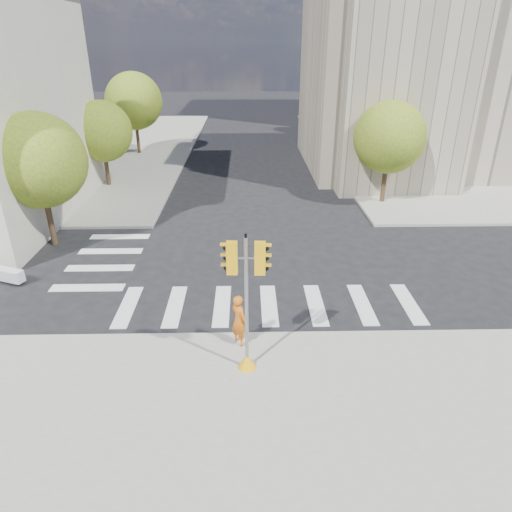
{
  "coord_description": "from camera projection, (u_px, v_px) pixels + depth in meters",
  "views": [
    {
      "loc": [
        -0.91,
        -17.0,
        9.18
      ],
      "look_at": [
        -0.6,
        -2.01,
        2.1
      ],
      "focal_mm": 32.0,
      "sensor_mm": 36.0,
      "label": 1
    }
  ],
  "objects": [
    {
      "name": "sidewalk_far_left",
      "position": [
        42.0,
        149.0,
        42.4
      ],
      "size": [
        28.0,
        40.0,
        0.15
      ],
      "primitive_type": "cube",
      "color": "gray",
      "rests_on": "ground"
    },
    {
      "name": "tree_lw_far",
      "position": [
        134.0,
        101.0,
        38.87
      ],
      "size": [
        4.8,
        4.8,
        6.95
      ],
      "color": "#382616",
      "rests_on": "ground"
    },
    {
      "name": "traffic_signal",
      "position": [
        247.0,
        316.0,
        13.14
      ],
      "size": [
        1.07,
        0.56,
        4.41
      ],
      "rotation": [
        0.0,
        0.0,
        -0.05
      ],
      "color": "#E8A50C",
      "rests_on": "sidewalk_near"
    },
    {
      "name": "civic_building",
      "position": [
        468.0,
        70.0,
        33.78
      ],
      "size": [
        26.0,
        16.0,
        19.39
      ],
      "color": "#A29680",
      "rests_on": "ground"
    },
    {
      "name": "photographer",
      "position": [
        239.0,
        320.0,
        14.68
      ],
      "size": [
        0.75,
        0.78,
        1.79
      ],
      "primitive_type": "imported",
      "rotation": [
        0.0,
        0.0,
        2.28
      ],
      "color": "#C65E12",
      "rests_on": "sidewalk_near"
    },
    {
      "name": "lamp_near",
      "position": [
        381.0,
        118.0,
        30.15
      ],
      "size": [
        0.35,
        0.18,
        8.11
      ],
      "color": "black",
      "rests_on": "sidewalk_far_right"
    },
    {
      "name": "sidewalk_far_right",
      "position": [
        467.0,
        147.0,
        43.15
      ],
      "size": [
        28.0,
        40.0,
        0.15
      ],
      "primitive_type": "cube",
      "color": "gray",
      "rests_on": "ground"
    },
    {
      "name": "tree_re_mid",
      "position": [
        348.0,
        106.0,
        37.47
      ],
      "size": [
        4.6,
        4.6,
        6.66
      ],
      "color": "#382616",
      "rests_on": "ground"
    },
    {
      "name": "lamp_far",
      "position": [
        341.0,
        95.0,
        42.81
      ],
      "size": [
        0.35,
        0.18,
        8.11
      ],
      "color": "black",
      "rests_on": "sidewalk_far_right"
    },
    {
      "name": "tree_re_far",
      "position": [
        325.0,
        96.0,
        48.53
      ],
      "size": [
        4.0,
        4.0,
        5.88
      ],
      "color": "#382616",
      "rests_on": "ground"
    },
    {
      "name": "ground",
      "position": [
        269.0,
        280.0,
        19.3
      ],
      "size": [
        160.0,
        160.0,
        0.0
      ],
      "primitive_type": "plane",
      "color": "black",
      "rests_on": "ground"
    },
    {
      "name": "tree_re_near",
      "position": [
        390.0,
        137.0,
        26.75
      ],
      "size": [
        4.2,
        4.2,
        6.16
      ],
      "color": "#382616",
      "rests_on": "ground"
    },
    {
      "name": "tree_lw_near",
      "position": [
        38.0,
        161.0,
        20.93
      ],
      "size": [
        4.4,
        4.4,
        6.41
      ],
      "color": "#382616",
      "rests_on": "ground"
    },
    {
      "name": "tree_lw_mid",
      "position": [
        102.0,
        131.0,
        30.16
      ],
      "size": [
        4.0,
        4.0,
        5.77
      ],
      "color": "#382616",
      "rests_on": "ground"
    }
  ]
}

